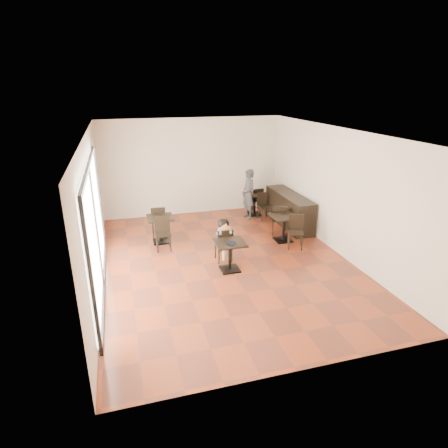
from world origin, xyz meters
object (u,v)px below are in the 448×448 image
object	(u,v)px
child_table	(230,256)
chair_left_b	(163,234)
child	(223,240)
adult_patron	(248,194)
chair_mid_b	(296,232)
cafe_table_mid	(283,228)
chair_back_b	(265,207)
child_chair	(223,244)
chair_mid_a	(279,219)
cafe_table_back	(254,204)
cafe_table_left	(161,229)
chair_left_a	(158,221)
chair_back_a	(256,200)

from	to	relation	value
child_table	chair_left_b	xyz separation A→B (m)	(-1.37, 1.62, 0.08)
child	adult_patron	bearing A→B (deg)	59.85
chair_mid_b	cafe_table_mid	bearing A→B (deg)	124.37
adult_patron	chair_back_b	bearing A→B (deg)	56.40
child_table	child_chair	world-z (taller)	child_chair
child	chair_mid_a	size ratio (longest dim) A/B	1.23
chair_mid_a	cafe_table_back	bearing A→B (deg)	-63.55
child	adult_patron	distance (m)	3.31
adult_patron	cafe_table_back	size ratio (longest dim) A/B	2.29
child_table	cafe_table_left	xyz separation A→B (m)	(-1.37, 2.17, 0.01)
child	chair_back_b	bearing A→B (deg)	50.56
child	cafe_table_back	world-z (taller)	child
cafe_table_back	chair_mid_a	distance (m)	1.85
cafe_table_left	chair_mid_b	world-z (taller)	chair_mid_b
child_chair	chair_back_b	size ratio (longest dim) A/B	1.02
cafe_table_back	child_chair	bearing A→B (deg)	-122.33
cafe_table_mid	chair_mid_a	distance (m)	0.56
child_chair	chair_left_b	xyz separation A→B (m)	(-1.37, 1.07, 0.01)
child_table	chair_mid_a	distance (m)	2.79
chair_mid_a	chair_mid_b	world-z (taller)	same
child_table	adult_patron	distance (m)	3.81
child	cafe_table_back	bearing A→B (deg)	57.67
child_chair	cafe_table_left	size ratio (longest dim) A/B	1.17
child	adult_patron	xyz separation A→B (m)	(1.66, 2.85, 0.27)
cafe_table_mid	chair_mid_a	bearing A→B (deg)	79.31
chair_mid_b	chair_left_a	bearing A→B (deg)	174.09
child_table	chair_left_a	xyz separation A→B (m)	(-1.37, 2.72, 0.08)
chair_left_a	chair_mid_a	bearing A→B (deg)	168.93
cafe_table_mid	cafe_table_left	distance (m)	3.46
child	cafe_table_mid	size ratio (longest dim) A/B	1.48
cafe_table_left	chair_mid_a	size ratio (longest dim) A/B	0.83
child	chair_mid_a	world-z (taller)	child
chair_mid_a	cafe_table_mid	bearing A→B (deg)	102.98
chair_left_b	chair_mid_a	bearing A→B (deg)	6.89
child_chair	child	xyz separation A→B (m)	(0.00, 0.00, 0.11)
child_chair	child	distance (m)	0.11
chair_left_b	chair_back_a	distance (m)	4.22
chair_left_a	chair_back_a	size ratio (longest dim) A/B	1.04
cafe_table_back	chair_back_a	size ratio (longest dim) A/B	0.83
cafe_table_mid	cafe_table_left	size ratio (longest dim) A/B	1.00
cafe_table_left	child_chair	bearing A→B (deg)	-49.78
cafe_table_mid	chair_mid_b	xyz separation A→B (m)	(0.10, -0.55, 0.08)
child_table	chair_mid_a	xyz separation A→B (m)	(2.08, 1.86, 0.09)
child_table	chair_back_a	bearing A→B (deg)	61.62
child	cafe_table_left	xyz separation A→B (m)	(-1.37, 1.62, -0.18)
cafe_table_left	chair_mid_b	bearing A→B (deg)	-22.22
chair_mid_a	chair_back_b	distance (m)	1.30
cafe_table_back	chair_back_b	size ratio (longest dim) A/B	0.83
cafe_table_back	chair_left_a	size ratio (longest dim) A/B	0.80
chair_mid_b	chair_left_b	bearing A→B (deg)	-170.32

